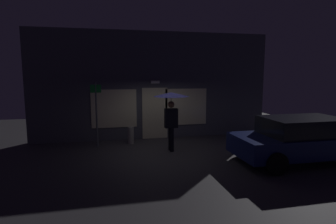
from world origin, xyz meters
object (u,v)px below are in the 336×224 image
(person_with_umbrella, at_px, (171,104))
(sidewalk_bollard, at_px, (131,135))
(parked_car, at_px, (302,139))
(street_sign_post, at_px, (96,110))

(person_with_umbrella, relative_size, sidewalk_bollard, 3.11)
(sidewalk_bollard, bearing_deg, parked_car, -33.86)
(street_sign_post, bearing_deg, person_with_umbrella, -24.56)
(person_with_umbrella, bearing_deg, parked_car, 149.04)
(parked_car, relative_size, street_sign_post, 1.75)
(person_with_umbrella, bearing_deg, street_sign_post, -26.44)
(parked_car, height_order, street_sign_post, street_sign_post)
(parked_car, relative_size, sidewalk_bollard, 6.33)
(person_with_umbrella, height_order, sidewalk_bollard, person_with_umbrella)
(sidewalk_bollard, bearing_deg, street_sign_post, -174.43)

